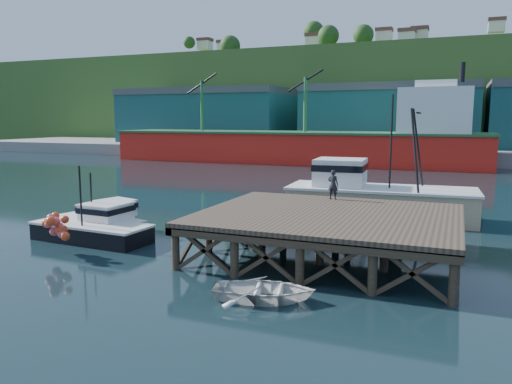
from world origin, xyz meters
The scene contains 12 objects.
ground centered at (0.00, 0.00, 0.00)m, with size 300.00×300.00×0.00m, color black.
wharf centered at (5.50, -0.19, 1.94)m, with size 12.00×10.00×2.62m.
far_quay centered at (0.00, 70.00, 1.00)m, with size 160.00×40.00×2.00m, color gray.
warehouse_left centered at (-35.00, 65.00, 6.50)m, with size 32.00×16.00×9.00m, color #184F51.
warehouse_mid centered at (0.00, 65.00, 6.50)m, with size 28.00×16.00×9.00m, color #184F51.
cargo_ship centered at (-8.46, 48.00, 3.31)m, with size 55.50×10.00×13.75m.
hillside centered at (0.00, 100.00, 11.00)m, with size 220.00×50.00×22.00m, color #2D511E.
boat_navy centered at (-7.77, -0.04, 0.72)m, with size 6.07×3.93×3.58m.
boat_black centered at (-7.09, -1.69, 0.77)m, with size 6.87×5.77×4.17m.
trawler centered at (6.20, 10.24, 1.68)m, with size 12.37×5.00×8.14m.
dinghy centered at (4.76, -6.76, 0.39)m, with size 2.69×3.77×0.78m, color silver.
dockworker centered at (4.70, 4.08, 2.95)m, with size 0.60×0.39×1.65m, color black.
Camera 1 is at (11.08, -23.09, 6.62)m, focal length 35.00 mm.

